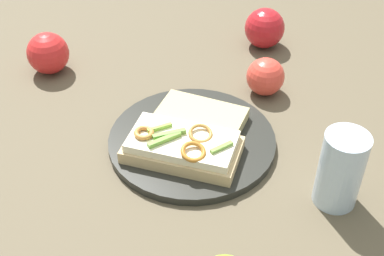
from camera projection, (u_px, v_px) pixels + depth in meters
name	position (u px, v px, depth m)	size (l,w,h in m)	color
ground_plane	(192.00, 144.00, 0.86)	(2.00, 2.00, 0.00)	brown
plate	(192.00, 141.00, 0.85)	(0.27, 0.27, 0.01)	#262622
sandwich	(183.00, 147.00, 0.81)	(0.18, 0.10, 0.05)	tan
bread_slice_side	(200.00, 117.00, 0.87)	(0.14, 0.08, 0.02)	tan
apple_1	(265.00, 28.00, 1.07)	(0.08, 0.08, 0.08)	#B31B22
apple_2	(48.00, 53.00, 1.00)	(0.08, 0.08, 0.08)	red
apple_3	(265.00, 77.00, 0.95)	(0.07, 0.07, 0.07)	#DB4133
drinking_glass	(341.00, 170.00, 0.73)	(0.06, 0.06, 0.12)	silver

